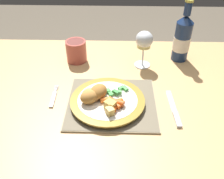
{
  "coord_description": "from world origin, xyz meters",
  "views": [
    {
      "loc": [
        0.04,
        -0.72,
        1.32
      ],
      "look_at": [
        0.02,
        -0.03,
        0.78
      ],
      "focal_mm": 40.0,
      "sensor_mm": 36.0,
      "label": 1
    }
  ],
  "objects_px": {
    "fork": "(54,98)",
    "table_knife": "(174,111)",
    "dinner_plate": "(108,101)",
    "drinking_cup": "(76,51)",
    "dining_table": "(107,111)",
    "wine_glass": "(144,41)",
    "bottle": "(182,38)"
  },
  "relations": [
    {
      "from": "dining_table",
      "to": "fork",
      "type": "height_order",
      "value": "fork"
    },
    {
      "from": "dinner_plate",
      "to": "fork",
      "type": "height_order",
      "value": "dinner_plate"
    },
    {
      "from": "dining_table",
      "to": "bottle",
      "type": "bearing_deg",
      "value": 39.12
    },
    {
      "from": "dining_table",
      "to": "table_knife",
      "type": "height_order",
      "value": "table_knife"
    },
    {
      "from": "dining_table",
      "to": "table_knife",
      "type": "distance_m",
      "value": 0.27
    },
    {
      "from": "dinner_plate",
      "to": "drinking_cup",
      "type": "bearing_deg",
      "value": 116.61
    },
    {
      "from": "fork",
      "to": "wine_glass",
      "type": "relative_size",
      "value": 0.8
    },
    {
      "from": "dining_table",
      "to": "drinking_cup",
      "type": "relative_size",
      "value": 15.26
    },
    {
      "from": "dinner_plate",
      "to": "drinking_cup",
      "type": "relative_size",
      "value": 2.78
    },
    {
      "from": "fork",
      "to": "table_knife",
      "type": "height_order",
      "value": "table_knife"
    },
    {
      "from": "drinking_cup",
      "to": "wine_glass",
      "type": "bearing_deg",
      "value": -6.48
    },
    {
      "from": "table_knife",
      "to": "wine_glass",
      "type": "xyz_separation_m",
      "value": [
        -0.09,
        0.29,
        0.11
      ]
    },
    {
      "from": "fork",
      "to": "drinking_cup",
      "type": "relative_size",
      "value": 1.34
    },
    {
      "from": "dinner_plate",
      "to": "wine_glass",
      "type": "bearing_deg",
      "value": 62.02
    },
    {
      "from": "fork",
      "to": "bottle",
      "type": "xyz_separation_m",
      "value": [
        0.5,
        0.29,
        0.1
      ]
    },
    {
      "from": "fork",
      "to": "table_knife",
      "type": "distance_m",
      "value": 0.43
    },
    {
      "from": "wine_glass",
      "to": "table_knife",
      "type": "bearing_deg",
      "value": -72.91
    },
    {
      "from": "fork",
      "to": "drinking_cup",
      "type": "bearing_deg",
      "value": 79.29
    },
    {
      "from": "fork",
      "to": "wine_glass",
      "type": "xyz_separation_m",
      "value": [
        0.34,
        0.23,
        0.11
      ]
    },
    {
      "from": "dinner_plate",
      "to": "table_knife",
      "type": "distance_m",
      "value": 0.23
    },
    {
      "from": "fork",
      "to": "bottle",
      "type": "relative_size",
      "value": 0.47
    },
    {
      "from": "dining_table",
      "to": "dinner_plate",
      "type": "bearing_deg",
      "value": -85.09
    },
    {
      "from": "wine_glass",
      "to": "dinner_plate",
      "type": "bearing_deg",
      "value": -117.98
    },
    {
      "from": "table_knife",
      "to": "drinking_cup",
      "type": "distance_m",
      "value": 0.5
    },
    {
      "from": "dining_table",
      "to": "bottle",
      "type": "relative_size",
      "value": 5.36
    },
    {
      "from": "dinner_plate",
      "to": "bottle",
      "type": "distance_m",
      "value": 0.45
    },
    {
      "from": "table_knife",
      "to": "bottle",
      "type": "bearing_deg",
      "value": 77.45
    },
    {
      "from": "fork",
      "to": "drinking_cup",
      "type": "xyz_separation_m",
      "value": [
        0.05,
        0.26,
        0.05
      ]
    },
    {
      "from": "wine_glass",
      "to": "drinking_cup",
      "type": "bearing_deg",
      "value": 173.52
    },
    {
      "from": "dining_table",
      "to": "drinking_cup",
      "type": "height_order",
      "value": "drinking_cup"
    },
    {
      "from": "dinner_plate",
      "to": "wine_glass",
      "type": "height_order",
      "value": "wine_glass"
    },
    {
      "from": "bottle",
      "to": "drinking_cup",
      "type": "xyz_separation_m",
      "value": [
        -0.45,
        -0.02,
        -0.05
      ]
    }
  ]
}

